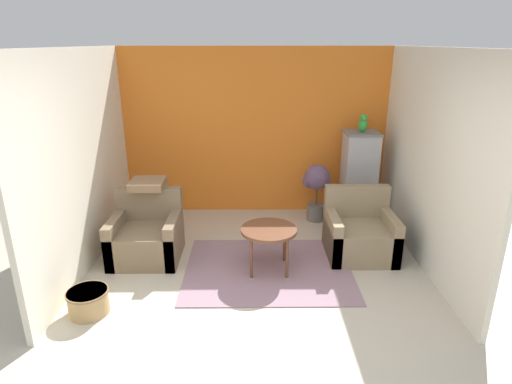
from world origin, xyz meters
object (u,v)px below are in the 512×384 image
(armchair_left, at_px, (147,237))
(coffee_table, at_px, (269,233))
(armchair_right, at_px, (360,234))
(wicker_basket, at_px, (88,301))
(parrot, at_px, (363,124))
(potted_plant, at_px, (317,185))
(birdcage, at_px, (358,179))

(armchair_left, bearing_deg, coffee_table, -12.36)
(armchair_right, bearing_deg, wicker_basket, -157.55)
(parrot, height_order, potted_plant, parrot)
(armchair_right, bearing_deg, potted_plant, 109.37)
(coffee_table, distance_m, wicker_basket, 2.05)
(armchair_right, bearing_deg, parrot, 79.06)
(birdcage, relative_size, parrot, 5.15)
(parrot, bearing_deg, potted_plant, 177.68)
(potted_plant, bearing_deg, armchair_left, -152.47)
(potted_plant, bearing_deg, wicker_basket, -137.64)
(parrot, bearing_deg, wicker_basket, -143.86)
(coffee_table, bearing_deg, armchair_right, 18.44)
(birdcage, bearing_deg, wicker_basket, -143.88)
(parrot, xyz_separation_m, wicker_basket, (-3.22, -2.35, -1.35))
(armchair_right, distance_m, parrot, 1.66)
(coffee_table, xyz_separation_m, birdcage, (1.39, 1.50, 0.17))
(armchair_right, xyz_separation_m, potted_plant, (-0.40, 1.14, 0.29))
(armchair_left, bearing_deg, potted_plant, 27.53)
(wicker_basket, bearing_deg, coffee_table, 24.89)
(armchair_left, bearing_deg, birdcage, 21.88)
(coffee_table, xyz_separation_m, parrot, (1.39, 1.50, 1.00))
(coffee_table, bearing_deg, birdcage, 47.25)
(coffee_table, relative_size, armchair_right, 0.79)
(armchair_right, xyz_separation_m, parrot, (0.21, 1.11, 1.21))
(armchair_left, xyz_separation_m, potted_plant, (2.29, 1.19, 0.29))
(armchair_right, relative_size, wicker_basket, 2.03)
(armchair_left, relative_size, birdcage, 0.61)
(wicker_basket, bearing_deg, armchair_right, 22.45)
(coffee_table, relative_size, parrot, 2.48)
(parrot, distance_m, wicker_basket, 4.21)
(coffee_table, distance_m, birdcage, 2.05)
(coffee_table, distance_m, armchair_right, 1.25)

